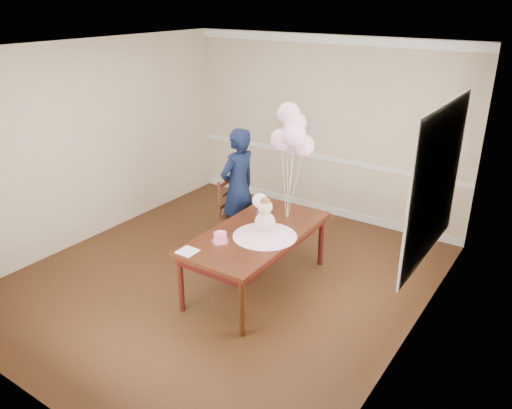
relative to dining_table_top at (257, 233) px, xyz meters
name	(u,v)px	position (x,y,z in m)	size (l,w,h in m)	color
floor	(224,277)	(-0.44, -0.08, -0.69)	(4.50, 5.00, 0.00)	black
ceiling	(217,49)	(-0.44, -0.08, 2.01)	(4.50, 5.00, 0.02)	white
wall_back	(323,128)	(-0.44, 2.42, 0.66)	(4.50, 0.02, 2.70)	tan
wall_front	(14,265)	(-0.44, -2.58, 0.66)	(4.50, 0.02, 2.70)	tan
wall_left	(91,143)	(-2.69, -0.08, 0.66)	(0.02, 5.00, 2.70)	tan
wall_right	(419,221)	(1.81, -0.08, 0.66)	(0.02, 5.00, 2.70)	tan
chair_rail_trim	(321,157)	(-0.44, 2.41, 0.21)	(4.50, 0.02, 0.07)	silver
crown_molding	(327,39)	(-0.44, 2.41, 1.94)	(4.50, 0.02, 0.12)	white
baseboard_trim	(319,207)	(-0.44, 2.41, -0.63)	(4.50, 0.02, 0.12)	silver
window_frame	(436,183)	(1.79, 0.42, 0.86)	(0.02, 1.66, 1.56)	silver
window_blinds	(434,183)	(1.77, 0.42, 0.86)	(0.01, 1.50, 1.40)	white
dining_table_top	(257,233)	(0.00, 0.00, 0.00)	(0.95, 1.91, 0.05)	black
table_apron	(257,239)	(0.00, 0.00, -0.07)	(0.86, 1.81, 0.10)	black
table_leg_fl	(181,284)	(-0.39, -0.88, -0.36)	(0.07, 0.07, 0.67)	black
table_leg_fr	(242,308)	(0.42, -0.87, -0.36)	(0.07, 0.07, 0.67)	black
table_leg_bl	(268,226)	(-0.42, 0.87, -0.36)	(0.07, 0.07, 0.67)	black
table_leg_br	(321,241)	(0.39, 0.88, -0.36)	(0.07, 0.07, 0.67)	black
baby_skirt	(265,232)	(0.14, -0.05, 0.07)	(0.73, 0.73, 0.10)	#FFBBD3
baby_torso	(265,222)	(0.14, -0.05, 0.20)	(0.23, 0.23, 0.23)	pink
baby_head	(265,207)	(0.14, -0.05, 0.38)	(0.16, 0.16, 0.16)	beige
baby_hair	(265,202)	(0.14, -0.05, 0.43)	(0.11, 0.11, 0.11)	brown
cake_platter	(220,241)	(-0.18, -0.43, 0.03)	(0.21, 0.21, 0.01)	silver
birthday_cake	(220,237)	(-0.18, -0.43, 0.08)	(0.14, 0.14, 0.10)	#FA4F88
cake_flower_a	(220,232)	(-0.18, -0.43, 0.14)	(0.03, 0.03, 0.03)	silver
cake_flower_b	(223,232)	(-0.16, -0.41, 0.14)	(0.03, 0.03, 0.03)	silver
rose_vase_near	(260,214)	(-0.15, 0.28, 0.10)	(0.10, 0.10, 0.15)	silver
roses_near	(260,201)	(-0.15, 0.28, 0.27)	(0.18, 0.18, 0.18)	#F7CFD5
napkin	(188,251)	(-0.32, -0.82, 0.03)	(0.19, 0.19, 0.01)	white
balloon_weight	(287,217)	(0.09, 0.53, 0.03)	(0.04, 0.04, 0.02)	silver
balloon_a	(282,140)	(-0.01, 0.53, 0.98)	(0.27, 0.27, 0.27)	#DD9CB9
balloon_b	(294,135)	(0.18, 0.48, 1.07)	(0.27, 0.27, 0.27)	#F7AFCC
balloon_c	(295,123)	(0.10, 0.62, 1.17)	(0.27, 0.27, 0.27)	#E6A3B6
balloon_d	(289,114)	(0.01, 0.64, 1.26)	(0.27, 0.27, 0.27)	#D999B7
balloon_e	(303,146)	(0.23, 0.61, 0.93)	(0.27, 0.27, 0.27)	#E09FB4
balloon_ribbon_a	(284,185)	(0.04, 0.53, 0.43)	(0.00, 0.00, 0.80)	white
balloon_ribbon_b	(290,183)	(0.13, 0.50, 0.48)	(0.00, 0.00, 0.90)	white
balloon_ribbon_c	(291,177)	(0.10, 0.57, 0.53)	(0.00, 0.00, 0.99)	white
balloon_ribbon_d	(288,172)	(0.05, 0.58, 0.58)	(0.00, 0.00, 1.09)	white
balloon_ribbon_e	(294,188)	(0.16, 0.57, 0.41)	(0.00, 0.00, 0.75)	white
dining_chair_seat	(238,217)	(-0.80, 0.73, -0.27)	(0.41, 0.41, 0.05)	#34150E
chair_leg_fl	(222,234)	(-0.94, 0.53, -0.49)	(0.04, 0.04, 0.40)	#38160F
chair_leg_fr	(244,239)	(-0.61, 0.59, -0.49)	(0.04, 0.04, 0.40)	#3E1810
chair_leg_bl	(233,224)	(-1.00, 0.86, -0.49)	(0.04, 0.04, 0.40)	#3C1D10
chair_leg_br	(254,229)	(-0.67, 0.92, -0.49)	(0.04, 0.04, 0.40)	#351E0E
chair_back_post_l	(219,201)	(-0.96, 0.53, 0.00)	(0.04, 0.04, 0.52)	#361A0E
chair_back_post_r	(231,192)	(-1.02, 0.86, 0.00)	(0.04, 0.04, 0.52)	#3E2111
chair_slat_low	(225,204)	(-0.99, 0.70, -0.11)	(0.03, 0.37, 0.05)	#3C1A10
chair_slat_mid	(225,194)	(-0.99, 0.70, 0.04)	(0.03, 0.37, 0.05)	#3E2311
chair_slat_top	(225,183)	(-0.99, 0.70, 0.18)	(0.03, 0.37, 0.05)	#3C1510
woman	(238,188)	(-0.84, 0.78, 0.13)	(0.60, 0.40, 1.64)	black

